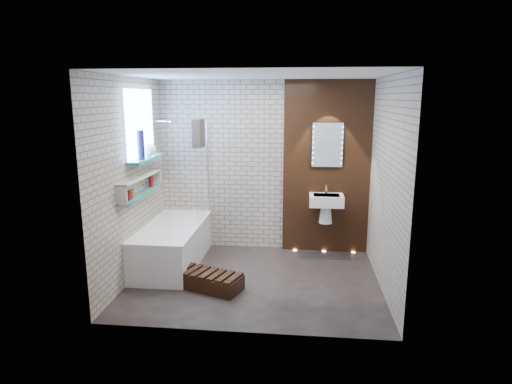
# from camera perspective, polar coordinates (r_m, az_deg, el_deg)

# --- Properties ---
(ground) EXTENTS (3.20, 3.20, 0.00)m
(ground) POSITION_cam_1_polar(r_m,az_deg,el_deg) (5.85, -0.16, -11.40)
(ground) COLOR black
(ground) RESTS_ON ground
(room_shell) EXTENTS (3.24, 3.20, 2.60)m
(room_shell) POSITION_cam_1_polar(r_m,az_deg,el_deg) (5.46, -0.17, 1.21)
(room_shell) COLOR #A39282
(room_shell) RESTS_ON ground
(walnut_panel) EXTENTS (1.30, 0.06, 2.60)m
(walnut_panel) POSITION_cam_1_polar(r_m,az_deg,el_deg) (6.69, 9.16, 3.10)
(walnut_panel) COLOR black
(walnut_panel) RESTS_ON ground
(clerestory_window) EXTENTS (0.18, 1.00, 0.94)m
(clerestory_window) POSITION_cam_1_polar(r_m,az_deg,el_deg) (6.08, -14.79, 7.66)
(clerestory_window) COLOR #7FADE0
(clerestory_window) RESTS_ON room_shell
(display_niche) EXTENTS (0.14, 1.30, 0.26)m
(display_niche) POSITION_cam_1_polar(r_m,az_deg,el_deg) (5.98, -14.75, 0.80)
(display_niche) COLOR #227D7B
(display_niche) RESTS_ON room_shell
(bathtub) EXTENTS (0.79, 1.74, 0.70)m
(bathtub) POSITION_cam_1_polar(r_m,az_deg,el_deg) (6.39, -10.78, -6.73)
(bathtub) COLOR white
(bathtub) RESTS_ON ground
(bath_screen) EXTENTS (0.01, 0.78, 1.40)m
(bath_screen) POSITION_cam_1_polar(r_m,az_deg,el_deg) (6.47, -6.99, 2.68)
(bath_screen) COLOR white
(bath_screen) RESTS_ON bathtub
(towel) EXTENTS (0.11, 0.30, 0.39)m
(towel) POSITION_cam_1_polar(r_m,az_deg,el_deg) (6.22, -7.51, 7.58)
(towel) COLOR black
(towel) RESTS_ON bath_screen
(shower_head) EXTENTS (0.18, 0.18, 0.02)m
(shower_head) POSITION_cam_1_polar(r_m,az_deg,el_deg) (6.56, -10.75, 9.02)
(shower_head) COLOR silver
(shower_head) RESTS_ON room_shell
(washbasin) EXTENTS (0.50, 0.36, 0.58)m
(washbasin) POSITION_cam_1_polar(r_m,az_deg,el_deg) (6.60, 9.10, -1.56)
(washbasin) COLOR white
(washbasin) RESTS_ON walnut_panel
(led_mirror) EXTENTS (0.50, 0.02, 0.70)m
(led_mirror) POSITION_cam_1_polar(r_m,az_deg,el_deg) (6.60, 9.28, 6.05)
(led_mirror) COLOR black
(led_mirror) RESTS_ON walnut_panel
(walnut_step) EXTENTS (0.90, 0.63, 0.18)m
(walnut_step) POSITION_cam_1_polar(r_m,az_deg,el_deg) (5.62, -6.15, -11.46)
(walnut_step) COLOR black
(walnut_step) RESTS_ON ground
(niche_bottles) EXTENTS (0.07, 0.87, 0.17)m
(niche_bottles) POSITION_cam_1_polar(r_m,az_deg,el_deg) (6.01, -14.63, 0.59)
(niche_bottles) COLOR maroon
(niche_bottles) RESTS_ON display_niche
(sill_vases) EXTENTS (0.18, 0.44, 0.38)m
(sill_vases) POSITION_cam_1_polar(r_m,az_deg,el_deg) (6.08, -14.06, 5.55)
(sill_vases) COLOR white
(sill_vases) RESTS_ON clerestory_window
(floor_uplights) EXTENTS (0.96, 0.06, 0.01)m
(floor_uplights) POSITION_cam_1_polar(r_m,az_deg,el_deg) (6.94, 8.82, -7.61)
(floor_uplights) COLOR #FFD899
(floor_uplights) RESTS_ON ground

